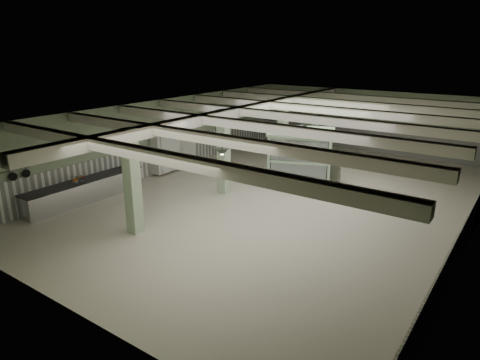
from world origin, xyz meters
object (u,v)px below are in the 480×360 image
Objects in this scene: guard_booth at (301,146)px; filing_cabinet at (336,169)px; prep_counter at (85,190)px; walkin_cooler at (171,152)px.

guard_booth reaches higher than filing_cabinet.
filing_cabinet is (7.38, 8.22, 0.18)m from prep_counter.
guard_booth is at bearing 52.72° from prep_counter.
filing_cabinet reaches higher than prep_counter.
walkin_cooler is at bearing 90.94° from prep_counter.
prep_counter is 5.12m from walkin_cooler.
prep_counter is at bearing -147.49° from filing_cabinet.
filing_cabinet is (1.53, 0.55, -0.99)m from guard_booth.
walkin_cooler is 8.10m from filing_cabinet.
guard_booth is (5.84, 7.67, 1.17)m from prep_counter.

